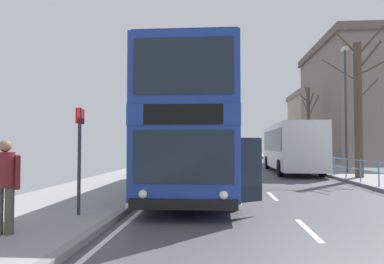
% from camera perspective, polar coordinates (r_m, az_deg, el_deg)
% --- Properties ---
extents(double_decker_bus_main, '(3.34, 11.64, 4.49)m').
position_cam_1_polar(double_decker_bus_main, '(13.52, 0.88, 0.29)').
color(double_decker_bus_main, navy).
rests_on(double_decker_bus_main, ground).
extents(background_bus_far_lane, '(2.76, 10.22, 3.09)m').
position_cam_1_polar(background_bus_far_lane, '(23.87, 15.80, -2.30)').
color(background_bus_far_lane, white).
rests_on(background_bus_far_lane, ground).
extents(pedestrian_railing_far_kerb, '(0.05, 30.21, 0.99)m').
position_cam_1_polar(pedestrian_railing_far_kerb, '(19.77, 23.05, -4.80)').
color(pedestrian_railing_far_kerb, '#598CC6').
rests_on(pedestrian_railing_far_kerb, ground).
extents(pedestrian_with_backpack, '(0.55, 0.57, 1.72)m').
position_cam_1_polar(pedestrian_with_backpack, '(7.33, -28.26, -6.79)').
color(pedestrian_with_backpack, '#4C473D').
rests_on(pedestrian_with_backpack, ground).
extents(bus_stop_sign_near, '(0.08, 0.44, 2.52)m').
position_cam_1_polar(bus_stop_sign_near, '(8.63, -17.97, -2.54)').
color(bus_stop_sign_near, '#2D2D33').
rests_on(bus_stop_sign_near, ground).
extents(street_lamp_far_side, '(0.28, 0.60, 7.54)m').
position_cam_1_polar(street_lamp_far_side, '(22.91, 23.89, 4.89)').
color(street_lamp_far_side, '#38383D').
rests_on(street_lamp_far_side, ground).
extents(bare_tree_far_00, '(3.51, 1.24, 7.84)m').
position_cam_1_polar(bare_tree_far_00, '(19.81, 25.66, 4.10)').
color(bare_tree_far_00, '#4C3D2D').
rests_on(bare_tree_far_00, ground).
extents(bare_tree_far_01, '(1.59, 2.15, 7.24)m').
position_cam_1_polar(bare_tree_far_01, '(33.56, 18.55, 1.47)').
color(bare_tree_far_01, brown).
rests_on(bare_tree_far_01, ground).
extents(background_building_00, '(13.43, 14.01, 11.74)m').
position_cam_1_polar(background_building_00, '(39.09, 28.99, 4.14)').
color(background_building_00, slate).
rests_on(background_building_00, ground).
extents(background_building_01, '(12.09, 12.54, 9.63)m').
position_cam_1_polar(background_building_01, '(55.15, 22.56, 1.17)').
color(background_building_01, gray).
rests_on(background_building_01, ground).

